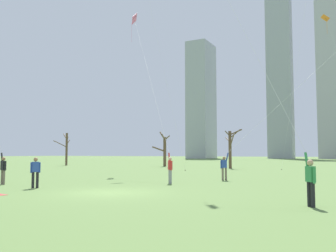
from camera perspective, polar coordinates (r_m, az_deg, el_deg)
The scene contains 13 objects.
ground_plane at distance 17.67m, azimuth -9.07°, elevation -10.15°, with size 400.00×400.00×0.00m, color #5B7A3D.
kite_flyer_foreground_left_red at distance 26.59m, azimuth 12.68°, elevation -2.12°, with size 10.06×11.06×13.51m.
kite_flyer_far_back_teal at distance 15.43m, azimuth 16.84°, elevation 1.88°, with size 8.54×10.44×17.48m.
kite_flyer_foreground_right_pink at distance 26.45m, azimuth -1.67°, elevation 1.77°, with size 11.07×13.45×16.93m.
bystander_watching_nearby at distance 20.77m, azimuth -19.84°, elevation -6.57°, with size 0.37×0.42×1.62m.
distant_kite_high_overhead_orange at distance 38.71m, azimuth 24.03°, elevation 12.66°, with size 4.94×5.98×14.87m.
distant_kite_drifting_right_blue at distance 40.66m, azimuth -2.94°, elevation 18.74°, with size 3.19×4.35×20.34m.
bare_tree_left_of_center at distance 52.82m, azimuth -0.61°, elevation -3.55°, with size 2.40×2.41×5.04m.
bare_tree_right_of_center at distance 58.46m, azimuth -15.48°, elevation -3.28°, with size 1.46×2.39×4.95m.
bare_tree_rightmost at distance 45.58m, azimuth 9.64°, elevation -3.26°, with size 2.60×2.75×4.79m.
skyline_slender_spire at distance 140.89m, azimuth 16.89°, elevation 8.16°, with size 8.52×6.51×71.70m.
skyline_mid_tower_left at distance 141.47m, azimuth 23.82°, elevation 7.40°, with size 8.69×8.51×59.09m.
skyline_mid_tower_right at distance 137.74m, azimuth 5.17°, elevation 3.93°, with size 7.73×12.00×42.82m.
Camera 1 is at (10.38, -14.19, 1.83)m, focal length 39.39 mm.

